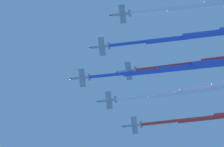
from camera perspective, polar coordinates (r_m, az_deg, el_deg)
jet_lead at (r=199.02m, az=8.72°, el=0.76°), size 21.66×73.08×4.38m
jet_port_inner at (r=197.71m, az=12.17°, el=5.11°), size 21.35×76.70×4.31m
jet_starboard_inner at (r=206.91m, az=11.41°, el=-2.03°), size 19.81×71.31×4.36m
jet_port_mid at (r=204.29m, az=14.12°, el=1.83°), size 19.60×70.97×4.30m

